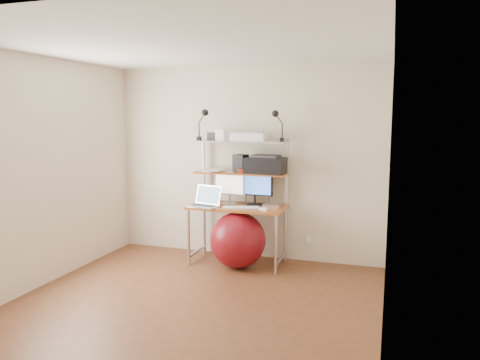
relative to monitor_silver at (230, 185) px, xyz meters
The scene contains 20 objects.
room 1.56m from the monitor_silver, 84.86° to the right, with size 3.60×3.60×3.60m.
computer_desk 0.14m from the monitor_silver, 12.22° to the right, with size 1.20×0.60×1.57m.
wall_outlet 1.23m from the monitor_silver, 14.33° to the left, with size 0.08×0.01×0.12m, color white.
monitor_silver is the anchor object (origin of this frame).
monitor_black 0.33m from the monitor_silver, ahead, with size 0.47×0.13×0.47m.
laptop 0.37m from the monitor_silver, 135.38° to the right, with size 0.42×0.37×0.32m.
keyboard 0.38m from the monitor_silver, 43.23° to the right, with size 0.45×0.13×0.01m, color white.
mouse 0.62m from the monitor_silver, 25.49° to the right, with size 0.09×0.06×0.03m, color white.
mac_mini 0.60m from the monitor_silver, ahead, with size 0.20×0.20×0.04m, color silver.
phone 0.32m from the monitor_silver, 75.81° to the right, with size 0.07×0.13×0.01m, color black.
printer 0.54m from the monitor_silver, ahead, with size 0.50×0.36×0.23m.
nas_cube 0.31m from the monitor_silver, 17.11° to the left, with size 0.15×0.15×0.23m, color black.
red_box 0.30m from the monitor_silver, ahead, with size 0.20×0.13×0.06m, color #B42B1C.
scanner 0.67m from the monitor_silver, 11.99° to the left, with size 0.44×0.30×0.11m.
box_white 0.65m from the monitor_silver, behind, with size 0.12×0.10×0.14m, color white.
box_grey 0.67m from the monitor_silver, 166.49° to the left, with size 0.10×0.10×0.10m, color #323235.
clip_lamp_left 0.92m from the monitor_silver, behind, with size 0.16×0.09×0.40m.
clip_lamp_right 1.04m from the monitor_silver, ahead, with size 0.15×0.08×0.38m.
exercise_ball 0.72m from the monitor_silver, 53.27° to the right, with size 0.69×0.69×0.69m, color maroon.
paper_stack 0.31m from the monitor_silver, behind, with size 0.37×0.41×0.02m.
Camera 1 is at (1.82, -4.04, 1.86)m, focal length 35.00 mm.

